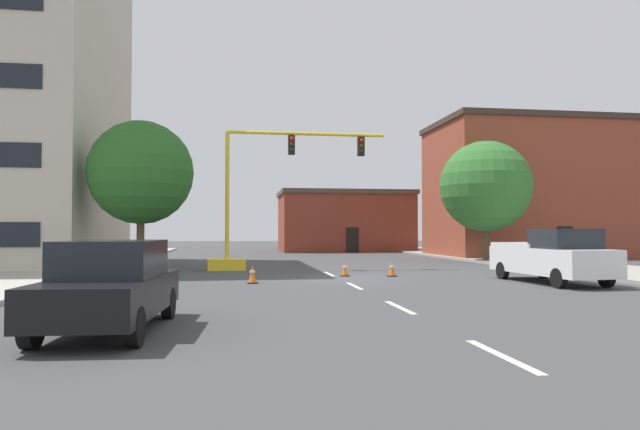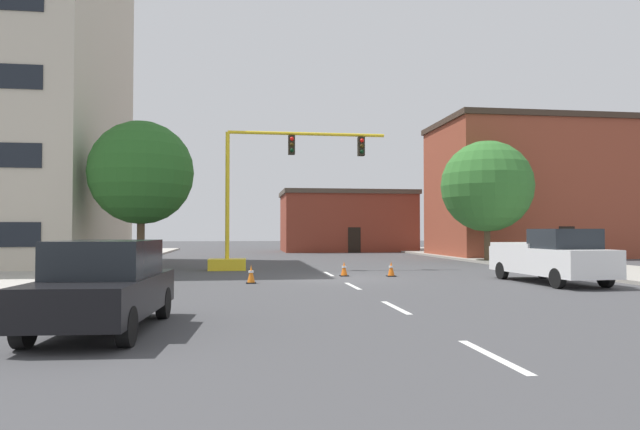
% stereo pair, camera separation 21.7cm
% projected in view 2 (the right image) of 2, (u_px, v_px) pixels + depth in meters
% --- Properties ---
extents(ground_plane, '(160.00, 160.00, 0.00)m').
position_uv_depth(ground_plane, '(338.00, 279.00, 22.53)').
color(ground_plane, '#424244').
extents(sidewalk_left, '(6.00, 56.00, 0.14)m').
position_uv_depth(sidewalk_left, '(59.00, 267.00, 28.65)').
color(sidewalk_left, '#B2ADA3').
rests_on(sidewalk_left, ground_plane).
extents(sidewalk_right, '(6.00, 56.00, 0.14)m').
position_uv_depth(sidewalk_right, '(538.00, 263.00, 32.25)').
color(sidewalk_right, '#9E998E').
rests_on(sidewalk_right, ground_plane).
extents(lane_stripe_seg_0, '(0.16, 2.40, 0.01)m').
position_uv_depth(lane_stripe_seg_0, '(493.00, 356.00, 8.66)').
color(lane_stripe_seg_0, silver).
rests_on(lane_stripe_seg_0, ground_plane).
extents(lane_stripe_seg_1, '(0.16, 2.40, 0.01)m').
position_uv_depth(lane_stripe_seg_1, '(396.00, 307.00, 14.11)').
color(lane_stripe_seg_1, silver).
rests_on(lane_stripe_seg_1, ground_plane).
extents(lane_stripe_seg_2, '(0.16, 2.40, 0.01)m').
position_uv_depth(lane_stripe_seg_2, '(353.00, 286.00, 19.56)').
color(lane_stripe_seg_2, silver).
rests_on(lane_stripe_seg_2, ground_plane).
extents(lane_stripe_seg_3, '(0.16, 2.40, 0.01)m').
position_uv_depth(lane_stripe_seg_3, '(328.00, 274.00, 25.00)').
color(lane_stripe_seg_3, silver).
rests_on(lane_stripe_seg_3, ground_plane).
extents(building_brick_center, '(12.12, 7.76, 5.56)m').
position_uv_depth(building_brick_center, '(346.00, 221.00, 52.50)').
color(building_brick_center, brown).
rests_on(building_brick_center, ground_plane).
extents(building_row_right, '(14.20, 8.87, 9.92)m').
position_uv_depth(building_row_right, '(533.00, 189.00, 41.62)').
color(building_row_right, brown).
rests_on(building_row_right, ground_plane).
extents(traffic_signal_gantry, '(8.74, 1.20, 6.83)m').
position_uv_depth(traffic_signal_gantry, '(250.00, 224.00, 27.56)').
color(traffic_signal_gantry, yellow).
rests_on(traffic_signal_gantry, ground_plane).
extents(tree_left_near, '(4.92, 4.92, 7.15)m').
position_uv_depth(tree_left_near, '(141.00, 173.00, 26.81)').
color(tree_left_near, brown).
rests_on(tree_left_near, ground_plane).
extents(tree_right_mid, '(5.52, 5.52, 7.38)m').
position_uv_depth(tree_right_mid, '(487.00, 186.00, 34.16)').
color(tree_right_mid, brown).
rests_on(tree_right_mid, ground_plane).
extents(pickup_truck_white, '(2.25, 5.49, 1.99)m').
position_uv_depth(pickup_truck_white, '(551.00, 257.00, 20.61)').
color(pickup_truck_white, white).
rests_on(pickup_truck_white, ground_plane).
extents(sedan_black_near_left, '(2.12, 4.60, 1.74)m').
position_uv_depth(sedan_black_near_left, '(105.00, 285.00, 10.84)').
color(sedan_black_near_left, black).
rests_on(sedan_black_near_left, ground_plane).
extents(traffic_cone_roadside_a, '(0.36, 0.36, 0.64)m').
position_uv_depth(traffic_cone_roadside_a, '(391.00, 269.00, 23.62)').
color(traffic_cone_roadside_a, black).
rests_on(traffic_cone_roadside_a, ground_plane).
extents(traffic_cone_roadside_b, '(0.36, 0.36, 0.62)m').
position_uv_depth(traffic_cone_roadside_b, '(344.00, 269.00, 23.77)').
color(traffic_cone_roadside_b, black).
rests_on(traffic_cone_roadside_b, ground_plane).
extents(traffic_cone_roadside_c, '(0.36, 0.36, 0.67)m').
position_uv_depth(traffic_cone_roadside_c, '(251.00, 274.00, 20.55)').
color(traffic_cone_roadside_c, black).
rests_on(traffic_cone_roadside_c, ground_plane).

